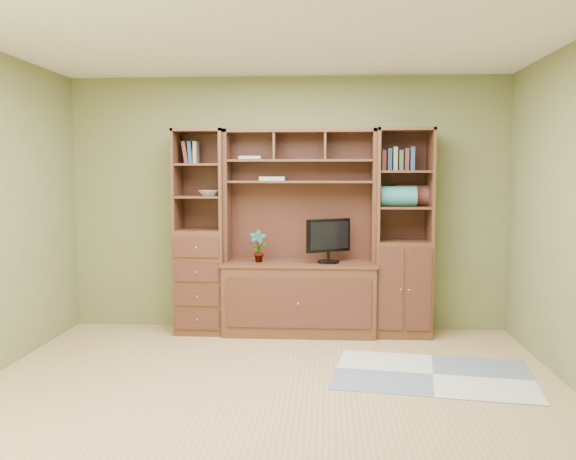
# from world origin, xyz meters

# --- Properties ---
(room) EXTENTS (4.60, 4.10, 2.64)m
(room) POSITION_xyz_m (0.00, 0.00, 1.30)
(room) COLOR tan
(room) RESTS_ON ground
(center_hutch) EXTENTS (1.54, 0.53, 2.05)m
(center_hutch) POSITION_xyz_m (0.14, 1.73, 1.02)
(center_hutch) COLOR #522E1C
(center_hutch) RESTS_ON ground
(left_tower) EXTENTS (0.50, 0.45, 2.05)m
(left_tower) POSITION_xyz_m (-0.86, 1.77, 1.02)
(left_tower) COLOR #522E1C
(left_tower) RESTS_ON ground
(right_tower) EXTENTS (0.55, 0.45, 2.05)m
(right_tower) POSITION_xyz_m (1.17, 1.77, 1.02)
(right_tower) COLOR #522E1C
(right_tower) RESTS_ON ground
(rug) EXTENTS (1.69, 1.25, 0.01)m
(rug) POSITION_xyz_m (1.27, 0.52, 0.01)
(rug) COLOR #A8AEAE
(rug) RESTS_ON ground
(monitor) EXTENTS (0.53, 0.44, 0.60)m
(monitor) POSITION_xyz_m (0.43, 1.70, 1.03)
(monitor) COLOR black
(monitor) RESTS_ON center_hutch
(orchid) EXTENTS (0.17, 0.12, 0.32)m
(orchid) POSITION_xyz_m (-0.27, 1.70, 0.89)
(orchid) COLOR #A74E38
(orchid) RESTS_ON center_hutch
(magazines) EXTENTS (0.25, 0.18, 0.04)m
(magazines) POSITION_xyz_m (-0.14, 1.82, 1.56)
(magazines) COLOR #B4A899
(magazines) RESTS_ON center_hutch
(bowl) EXTENTS (0.22, 0.22, 0.05)m
(bowl) POSITION_xyz_m (-0.77, 1.77, 1.42)
(bowl) COLOR beige
(bowl) RESTS_ON left_tower
(blanket_teal) EXTENTS (0.35, 0.20, 0.20)m
(blanket_teal) POSITION_xyz_m (1.11, 1.73, 1.39)
(blanket_teal) COLOR #2E7A78
(blanket_teal) RESTS_ON right_tower
(blanket_red) EXTENTS (0.37, 0.21, 0.21)m
(blanket_red) POSITION_xyz_m (1.29, 1.85, 1.39)
(blanket_red) COLOR brown
(blanket_red) RESTS_ON right_tower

